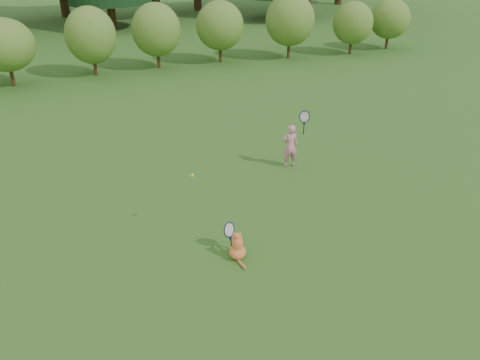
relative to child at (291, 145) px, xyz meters
name	(u,v)px	position (x,y,z in m)	size (l,w,h in m)	color
ground	(246,230)	(-2.17, -2.27, -0.58)	(100.00, 100.00, 0.00)	#245217
shrub_row	(123,39)	(-2.17, 10.73, 0.82)	(28.00, 3.00, 2.80)	#4E7A26
child	(291,145)	(0.00, 0.00, 0.00)	(0.63, 0.40, 1.65)	pink
cat	(237,244)	(-2.65, -3.00, -0.31)	(0.50, 0.74, 0.71)	#D05A28
tennis_ball	(192,175)	(-3.09, -1.84, 0.62)	(0.07, 0.07, 0.07)	#A8C517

